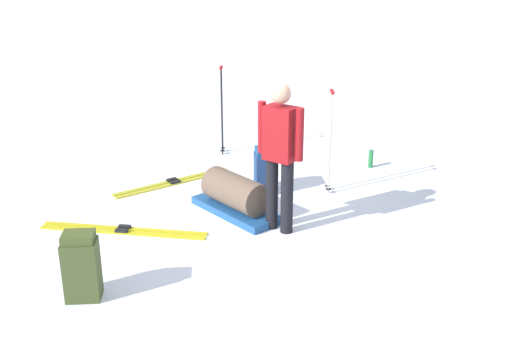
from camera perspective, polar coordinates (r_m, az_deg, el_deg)
ground_plane at (r=7.08m, az=0.00°, el=-5.30°), size 80.00×80.00×0.00m
skier_standing at (r=6.61m, az=2.27°, el=1.69°), size 0.31×0.55×1.70m
ski_pair_near at (r=7.09m, az=-12.37°, el=-5.70°), size 0.45×1.94×0.05m
ski_pair_far at (r=8.33m, az=-7.76°, el=-1.29°), size 1.45×1.19×0.05m
backpack_large_dark at (r=5.80m, az=-16.09°, el=-8.85°), size 0.34×0.38×0.66m
backpack_bright at (r=7.89m, az=0.78°, el=-0.20°), size 0.39×0.35×0.59m
ski_poles_planted_near at (r=9.22m, az=-3.23°, el=5.89°), size 0.19×0.11×1.36m
ski_poles_planted_far at (r=7.78m, az=6.98°, el=2.98°), size 0.18×0.10×1.37m
gear_sled at (r=7.29m, az=-1.94°, el=-2.60°), size 1.00×1.26×0.49m
thermos_bottle at (r=8.94m, az=10.73°, el=0.90°), size 0.07×0.07×0.26m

